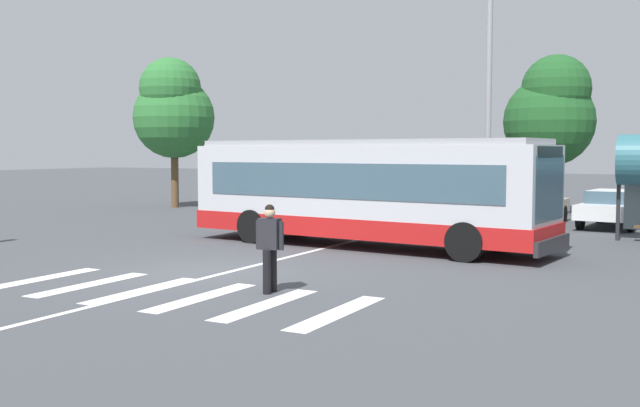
# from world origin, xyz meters

# --- Properties ---
(ground_plane) EXTENTS (160.00, 160.00, 0.00)m
(ground_plane) POSITION_xyz_m (0.00, 0.00, 0.00)
(ground_plane) COLOR #424449
(city_transit_bus) EXTENTS (11.02, 3.72, 3.06)m
(city_transit_bus) POSITION_xyz_m (1.24, 5.85, 1.59)
(city_transit_bus) COLOR black
(city_transit_bus) RESTS_ON ground_plane
(pedestrian_crossing_street) EXTENTS (0.58, 0.43, 1.72)m
(pedestrian_crossing_street) POSITION_xyz_m (2.51, -1.37, 0.97)
(pedestrian_crossing_street) COLOR black
(pedestrian_crossing_street) RESTS_ON ground_plane
(parked_car_teal) EXTENTS (2.08, 4.60, 1.35)m
(parked_car_teal) POSITION_xyz_m (-6.55, 14.94, 0.77)
(parked_car_teal) COLOR black
(parked_car_teal) RESTS_ON ground_plane
(parked_car_silver) EXTENTS (2.35, 4.69, 1.35)m
(parked_car_silver) POSITION_xyz_m (-3.93, 15.14, 0.77)
(parked_car_silver) COLOR black
(parked_car_silver) RESTS_ON ground_plane
(parked_car_red) EXTENTS (2.28, 4.67, 1.35)m
(parked_car_red) POSITION_xyz_m (-1.31, 14.59, 0.77)
(parked_car_red) COLOR black
(parked_car_red) RESTS_ON ground_plane
(parked_car_charcoal) EXTENTS (2.25, 4.66, 1.35)m
(parked_car_charcoal) POSITION_xyz_m (1.53, 14.98, 0.77)
(parked_car_charcoal) COLOR black
(parked_car_charcoal) RESTS_ON ground_plane
(parked_car_champagne) EXTENTS (2.01, 4.57, 1.35)m
(parked_car_champagne) POSITION_xyz_m (4.10, 14.64, 0.77)
(parked_car_champagne) COLOR black
(parked_car_champagne) RESTS_ON ground_plane
(parked_car_white) EXTENTS (2.27, 4.66, 1.35)m
(parked_car_white) POSITION_xyz_m (6.96, 14.91, 0.77)
(parked_car_white) COLOR black
(parked_car_white) RESTS_ON ground_plane
(twin_arm_street_lamp) EXTENTS (4.87, 0.32, 10.40)m
(twin_arm_street_lamp) POSITION_xyz_m (3.13, 11.94, 6.31)
(twin_arm_street_lamp) COLOR #939399
(twin_arm_street_lamp) RESTS_ON ground_plane
(background_tree_left) EXTENTS (3.92, 3.92, 7.19)m
(background_tree_left) POSITION_xyz_m (-13.05, 14.90, 4.75)
(background_tree_left) COLOR brown
(background_tree_left) RESTS_ON ground_plane
(background_tree_right) EXTENTS (3.89, 3.89, 6.84)m
(background_tree_right) POSITION_xyz_m (3.82, 19.47, 4.41)
(background_tree_right) COLOR brown
(background_tree_right) RESTS_ON ground_plane
(crosswalk_painted_stripes) EXTENTS (7.59, 3.06, 0.01)m
(crosswalk_painted_stripes) POSITION_xyz_m (0.91, -2.36, 0.00)
(crosswalk_painted_stripes) COLOR silver
(crosswalk_painted_stripes) RESTS_ON ground_plane
(lane_center_line) EXTENTS (0.16, 24.00, 0.01)m
(lane_center_line) POSITION_xyz_m (0.39, 2.00, 0.00)
(lane_center_line) COLOR silver
(lane_center_line) RESTS_ON ground_plane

